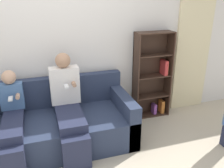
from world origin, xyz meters
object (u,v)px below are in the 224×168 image
Objects in this scene: couch at (59,126)px; adult_seated at (68,104)px; bookshelf at (153,76)px; child_seated at (12,120)px.

adult_seated reaches higher than couch.
bookshelf reaches higher than couch.
child_seated is 2.18m from bookshelf.
couch is 1.88× the size of child_seated.
child_seated is at bearing -167.18° from couch.
adult_seated is at bearing -27.22° from couch.
couch is 1.67m from bookshelf.
couch is at bearing 12.82° from child_seated.
bookshelf reaches higher than child_seated.
bookshelf is at bearing 13.57° from child_seated.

